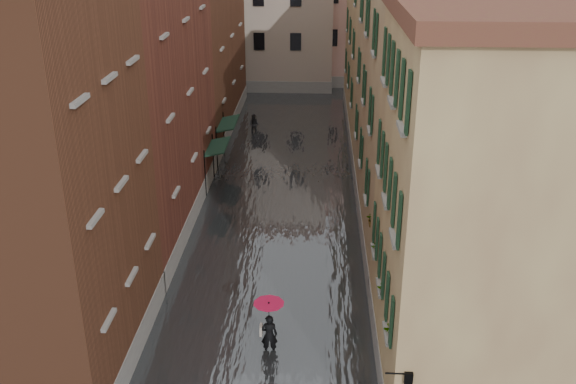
# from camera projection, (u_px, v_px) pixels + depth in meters

# --- Properties ---
(ground) EXTENTS (120.00, 120.00, 0.00)m
(ground) POSITION_uv_depth(u_px,v_px,m) (262.00, 331.00, 23.40)
(ground) COLOR slate
(ground) RESTS_ON ground
(floodwater) EXTENTS (10.00, 60.00, 0.20)m
(floodwater) POSITION_uv_depth(u_px,v_px,m) (282.00, 189.00, 35.29)
(floodwater) COLOR #404347
(floodwater) RESTS_ON ground
(building_left_near) EXTENTS (6.00, 8.00, 13.00)m
(building_left_near) POSITION_uv_depth(u_px,v_px,m) (21.00, 184.00, 19.30)
(building_left_near) COLOR brown
(building_left_near) RESTS_ON ground
(building_left_mid) EXTENTS (6.00, 14.00, 12.50)m
(building_left_mid) POSITION_uv_depth(u_px,v_px,m) (125.00, 98.00, 29.49)
(building_left_mid) COLOR brown
(building_left_mid) RESTS_ON ground
(building_left_far) EXTENTS (6.00, 16.00, 14.00)m
(building_left_far) POSITION_uv_depth(u_px,v_px,m) (187.00, 29.00, 42.95)
(building_left_far) COLOR brown
(building_left_far) RESTS_ON ground
(building_right_near) EXTENTS (6.00, 8.00, 11.50)m
(building_right_near) POSITION_uv_depth(u_px,v_px,m) (488.00, 216.00, 18.99)
(building_right_near) COLOR #926F4B
(building_right_near) RESTS_ON ground
(building_right_mid) EXTENTS (6.00, 14.00, 13.00)m
(building_right_mid) POSITION_uv_depth(u_px,v_px,m) (432.00, 96.00, 28.78)
(building_right_mid) COLOR tan
(building_right_mid) RESTS_ON ground
(building_right_far) EXTENTS (6.00, 16.00, 11.50)m
(building_right_far) POSITION_uv_depth(u_px,v_px,m) (395.00, 49.00, 42.84)
(building_right_far) COLOR #926F4B
(building_right_far) RESTS_ON ground
(building_end_cream) EXTENTS (12.00, 9.00, 13.00)m
(building_end_cream) POSITION_uv_depth(u_px,v_px,m) (263.00, 9.00, 55.82)
(building_end_cream) COLOR #B1A28C
(building_end_cream) RESTS_ON ground
(building_end_pink) EXTENTS (10.00, 9.00, 12.00)m
(building_end_pink) POSITION_uv_depth(u_px,v_px,m) (365.00, 12.00, 57.46)
(building_end_pink) COLOR #CA998E
(building_end_pink) RESTS_ON ground
(awning_near) EXTENTS (1.09, 2.77, 2.80)m
(awning_near) POSITION_uv_depth(u_px,v_px,m) (217.00, 148.00, 34.47)
(awning_near) COLOR #173424
(awning_near) RESTS_ON ground
(awning_far) EXTENTS (1.09, 3.03, 2.80)m
(awning_far) POSITION_uv_depth(u_px,v_px,m) (227.00, 125.00, 38.31)
(awning_far) COLOR #173424
(awning_far) RESTS_ON ground
(wall_lantern) EXTENTS (0.71, 0.22, 0.35)m
(wall_lantern) POSITION_uv_depth(u_px,v_px,m) (408.00, 377.00, 16.52)
(wall_lantern) COLOR black
(wall_lantern) RESTS_ON ground
(window_planters) EXTENTS (0.59, 8.11, 0.84)m
(window_planters) POSITION_uv_depth(u_px,v_px,m) (383.00, 260.00, 21.10)
(window_planters) COLOR #975F31
(window_planters) RESTS_ON ground
(pedestrian_main) EXTENTS (1.05, 1.05, 2.06)m
(pedestrian_main) POSITION_uv_depth(u_px,v_px,m) (269.00, 322.00, 21.65)
(pedestrian_main) COLOR black
(pedestrian_main) RESTS_ON ground
(pedestrian_far) EXTENTS (0.82, 0.70, 1.46)m
(pedestrian_far) POSITION_uv_depth(u_px,v_px,m) (254.00, 125.00, 44.07)
(pedestrian_far) COLOR black
(pedestrian_far) RESTS_ON ground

